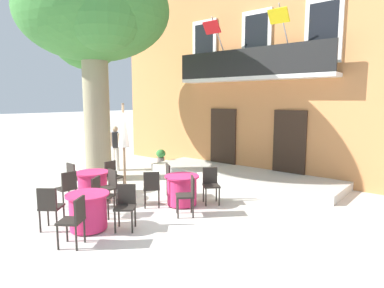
# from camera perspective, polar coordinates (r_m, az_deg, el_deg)

# --- Properties ---
(ground_plane) EXTENTS (120.00, 120.00, 0.00)m
(ground_plane) POSITION_cam_1_polar(r_m,az_deg,el_deg) (8.22, -8.90, -11.00)
(ground_plane) COLOR silver
(building_facade) EXTENTS (13.00, 5.09, 7.50)m
(building_facade) POSITION_cam_1_polar(r_m,az_deg,el_deg) (13.37, 15.37, 12.29)
(building_facade) COLOR #CC844C
(building_facade) RESTS_ON ground
(entrance_step_platform) EXTENTS (6.56, 1.88, 0.25)m
(entrance_step_platform) POSITION_cam_1_polar(r_m,az_deg,el_deg) (11.01, 8.37, -5.48)
(entrance_step_platform) COLOR silver
(entrance_step_platform) RESTS_ON ground
(plane_tree) EXTENTS (5.18, 4.55, 6.88)m
(plane_tree) POSITION_cam_1_polar(r_m,az_deg,el_deg) (11.49, -17.01, 20.24)
(plane_tree) COLOR gray
(plane_tree) RESTS_ON ground
(cafe_table_near_tree) EXTENTS (0.86, 0.86, 0.76)m
(cafe_table_near_tree) POSITION_cam_1_polar(r_m,az_deg,el_deg) (9.02, -17.03, -6.97)
(cafe_table_near_tree) COLOR #E52D66
(cafe_table_near_tree) RESTS_ON ground
(cafe_chair_near_tree_0) EXTENTS (0.40, 0.40, 0.91)m
(cafe_chair_near_tree_0) POSITION_cam_1_polar(r_m,az_deg,el_deg) (9.57, -19.90, -5.39)
(cafe_chair_near_tree_0) COLOR #2D2823
(cafe_chair_near_tree_0) RESTS_ON ground
(cafe_chair_near_tree_1) EXTENTS (0.40, 0.40, 0.91)m
(cafe_chair_near_tree_1) POSITION_cam_1_polar(r_m,az_deg,el_deg) (8.55, -21.04, -7.00)
(cafe_chair_near_tree_1) COLOR #2D2823
(cafe_chair_near_tree_1) RESTS_ON ground
(cafe_chair_near_tree_2) EXTENTS (0.45, 0.45, 0.91)m
(cafe_chair_near_tree_2) POSITION_cam_1_polar(r_m,az_deg,el_deg) (8.36, -14.36, -7.04)
(cafe_chair_near_tree_2) COLOR #2D2823
(cafe_chair_near_tree_2) RESTS_ON ground
(cafe_chair_near_tree_3) EXTENTS (0.42, 0.42, 0.91)m
(cafe_chair_near_tree_3) POSITION_cam_1_polar(r_m,az_deg,el_deg) (9.49, -13.72, -5.26)
(cafe_chair_near_tree_3) COLOR #2D2823
(cafe_chair_near_tree_3) RESTS_ON ground
(cafe_table_middle) EXTENTS (0.86, 0.86, 0.76)m
(cafe_table_middle) POSITION_cam_1_polar(r_m,az_deg,el_deg) (8.22, -1.77, -8.05)
(cafe_table_middle) COLOR #E52D66
(cafe_table_middle) RESTS_ON ground
(cafe_chair_middle_0) EXTENTS (0.55, 0.55, 0.91)m
(cafe_chair_middle_0) POSITION_cam_1_polar(r_m,az_deg,el_deg) (8.87, -3.56, -5.97)
(cafe_chair_middle_0) COLOR #2D2823
(cafe_chair_middle_0) RESTS_ON ground
(cafe_chair_middle_1) EXTENTS (0.57, 0.57, 0.91)m
(cafe_chair_middle_1) POSITION_cam_1_polar(r_m,az_deg,el_deg) (8.08, -7.08, -7.37)
(cafe_chair_middle_1) COLOR #2D2823
(cafe_chair_middle_1) RESTS_ON ground
(cafe_chair_middle_2) EXTENTS (0.57, 0.57, 0.91)m
(cafe_chair_middle_2) POSITION_cam_1_polar(r_m,az_deg,el_deg) (7.47, -0.69, -8.58)
(cafe_chair_middle_2) COLOR #2D2823
(cafe_chair_middle_2) RESTS_ON ground
(cafe_chair_middle_3) EXTENTS (0.56, 0.56, 0.91)m
(cafe_chair_middle_3) POSITION_cam_1_polar(r_m,az_deg,el_deg) (8.37, 3.31, -6.80)
(cafe_chair_middle_3) COLOR #2D2823
(cafe_chair_middle_3) RESTS_ON ground
(cafe_table_front) EXTENTS (0.86, 0.86, 0.76)m
(cafe_table_front) POSITION_cam_1_polar(r_m,az_deg,el_deg) (7.04, -17.76, -11.16)
(cafe_table_front) COLOR #E52D66
(cafe_table_front) RESTS_ON ground
(cafe_chair_front_0) EXTENTS (0.56, 0.56, 0.91)m
(cafe_chair_front_0) POSITION_cam_1_polar(r_m,az_deg,el_deg) (7.22, -23.70, -9.84)
(cafe_chair_front_0) COLOR #2D2823
(cafe_chair_front_0) RESTS_ON ground
(cafe_chair_front_1) EXTENTS (0.56, 0.56, 0.91)m
(cafe_chair_front_1) POSITION_cam_1_polar(r_m,az_deg,el_deg) (6.32, -19.90, -12.13)
(cafe_chair_front_1) COLOR #2D2823
(cafe_chair_front_1) RESTS_ON ground
(cafe_chair_front_2) EXTENTS (0.56, 0.56, 0.91)m
(cafe_chair_front_2) POSITION_cam_1_polar(r_m,az_deg,el_deg) (6.88, -11.56, -10.19)
(cafe_chair_front_2) COLOR #2D2823
(cafe_chair_front_2) RESTS_ON ground
(cafe_chair_front_3) EXTENTS (0.55, 0.55, 0.91)m
(cafe_chair_front_3) POSITION_cam_1_polar(r_m,az_deg,el_deg) (7.67, -15.75, -8.43)
(cafe_chair_front_3) COLOR #2D2823
(cafe_chair_front_3) RESTS_ON ground
(cafe_umbrella) EXTENTS (0.44, 0.44, 2.55)m
(cafe_umbrella) POSITION_cam_1_polar(r_m,az_deg,el_deg) (8.37, -11.89, 0.97)
(cafe_umbrella) COLOR #997A56
(cafe_umbrella) RESTS_ON ground
(ground_planter_left) EXTENTS (0.39, 0.39, 0.66)m
(ground_planter_left) POSITION_cam_1_polar(r_m,az_deg,el_deg) (13.12, -5.48, -2.19)
(ground_planter_left) COLOR slate
(ground_planter_left) RESTS_ON ground
(pedestrian_near_entrance) EXTENTS (0.53, 0.37, 1.67)m
(pedestrian_near_entrance) POSITION_cam_1_polar(r_m,az_deg,el_deg) (12.43, -13.28, -0.25)
(pedestrian_near_entrance) COLOR silver
(pedestrian_near_entrance) RESTS_ON ground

